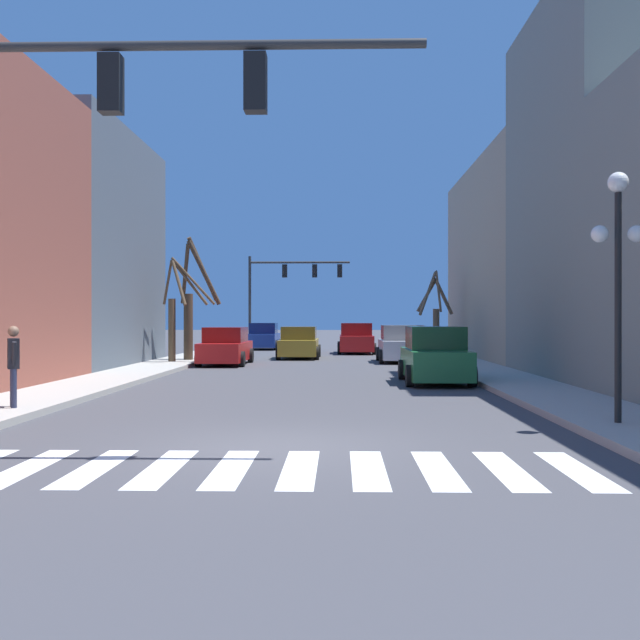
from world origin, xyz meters
name	(u,v)px	position (x,y,z in m)	size (l,w,h in m)	color
ground_plane	(276,448)	(0.00, 0.00, 0.00)	(240.00, 240.00, 0.00)	#424247
building_row_right	(618,233)	(10.33, 13.98, 4.85)	(6.00, 38.46, 12.09)	gray
crosswalk_stripes	(266,469)	(0.00, -1.61, 0.00)	(8.55, 2.60, 0.01)	white
traffic_signal_near	(83,137)	(-2.74, -0.66, 4.60)	(7.10, 0.28, 6.32)	#2D2D2D
traffic_signal_far	(287,280)	(-2.36, 36.62, 4.45)	(6.53, 0.28, 6.00)	#2D2D2D
street_lamp_right_corner	(618,245)	(5.86, 1.84, 3.26)	(0.95, 0.36, 4.40)	black
car_parked_left_mid	(226,347)	(-3.91, 20.60, 0.76)	(2.02, 4.88, 1.61)	red
car_parked_right_mid	(435,357)	(3.91, 11.60, 0.81)	(2.02, 4.32, 1.74)	#236B38
car_parked_left_near	(299,343)	(-1.03, 25.84, 0.74)	(2.07, 4.62, 1.58)	#A38423
car_parked_right_far	(264,337)	(-3.89, 36.54, 0.79)	(2.05, 4.20, 1.70)	navy
car_driving_toward_lane	(356,339)	(1.93, 31.17, 0.80)	(2.12, 4.76, 1.73)	red
car_parked_right_near	(402,345)	(3.82, 22.61, 0.78)	(2.20, 4.22, 1.68)	silver
pedestrian_crossing_street	(13,359)	(-5.74, 3.82, 1.14)	(0.40, 0.68, 1.68)	#282D47
street_tree_right_near	(435,315)	(5.90, 27.07, 2.15)	(1.96, 1.64, 4.31)	brown
street_tree_right_mid	(176,313)	(-6.01, 20.33, 2.21)	(2.43, 1.68, 4.47)	brown
street_tree_left_mid	(193,305)	(-5.60, 21.93, 2.61)	(1.86, 1.49, 5.51)	#473828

